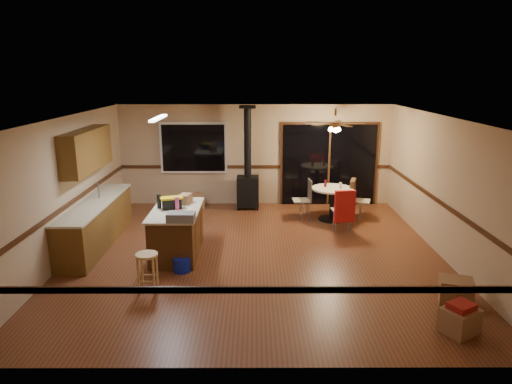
{
  "coord_description": "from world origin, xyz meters",
  "views": [
    {
      "loc": [
        -0.02,
        -8.17,
        3.36
      ],
      "look_at": [
        0.0,
        0.3,
        1.15
      ],
      "focal_mm": 32.0,
      "sensor_mm": 36.0,
      "label": 1
    }
  ],
  "objects_px": {
    "wood_stove": "(248,181)",
    "toolbox_black": "(172,204)",
    "chair_left": "(306,195)",
    "chair_near": "(344,206)",
    "kitchen_island": "(177,232)",
    "bar_stool": "(148,272)",
    "blue_bucket": "(182,264)",
    "box_under_window": "(194,201)",
    "box_corner_a": "(460,321)",
    "box_corner_b": "(456,291)",
    "toolbox_grey": "(181,217)",
    "dining_table": "(332,198)",
    "chair_right": "(354,194)"
  },
  "relations": [
    {
      "from": "wood_stove",
      "to": "toolbox_black",
      "type": "xyz_separation_m",
      "value": [
        -1.38,
        -3.02,
        0.27
      ]
    },
    {
      "from": "chair_left",
      "to": "chair_near",
      "type": "bearing_deg",
      "value": -54.11
    },
    {
      "from": "kitchen_island",
      "to": "chair_near",
      "type": "xyz_separation_m",
      "value": [
        3.4,
        1.21,
        0.14
      ]
    },
    {
      "from": "bar_stool",
      "to": "blue_bucket",
      "type": "xyz_separation_m",
      "value": [
        0.42,
        0.75,
        -0.19
      ]
    },
    {
      "from": "kitchen_island",
      "to": "chair_near",
      "type": "relative_size",
      "value": 2.4
    },
    {
      "from": "blue_bucket",
      "to": "box_under_window",
      "type": "xyz_separation_m",
      "value": [
        -0.29,
        3.88,
        0.05
      ]
    },
    {
      "from": "toolbox_black",
      "to": "bar_stool",
      "type": "relative_size",
      "value": 0.54
    },
    {
      "from": "chair_left",
      "to": "box_corner_a",
      "type": "height_order",
      "value": "chair_left"
    },
    {
      "from": "toolbox_black",
      "to": "box_under_window",
      "type": "distance_m",
      "value": 3.17
    },
    {
      "from": "box_corner_a",
      "to": "box_corner_b",
      "type": "relative_size",
      "value": 0.96
    },
    {
      "from": "kitchen_island",
      "to": "chair_left",
      "type": "xyz_separation_m",
      "value": [
        2.69,
        2.2,
        0.14
      ]
    },
    {
      "from": "box_corner_a",
      "to": "chair_left",
      "type": "bearing_deg",
      "value": 107.14
    },
    {
      "from": "wood_stove",
      "to": "toolbox_grey",
      "type": "height_order",
      "value": "wood_stove"
    },
    {
      "from": "chair_near",
      "to": "bar_stool",
      "type": "bearing_deg",
      "value": -142.82
    },
    {
      "from": "kitchen_island",
      "to": "dining_table",
      "type": "xyz_separation_m",
      "value": [
        3.28,
        2.09,
        0.08
      ]
    },
    {
      "from": "chair_right",
      "to": "box_corner_a",
      "type": "distance_m",
      "value": 4.97
    },
    {
      "from": "toolbox_black",
      "to": "chair_right",
      "type": "bearing_deg",
      "value": 29.1
    },
    {
      "from": "bar_stool",
      "to": "box_corner_a",
      "type": "distance_m",
      "value": 4.59
    },
    {
      "from": "bar_stool",
      "to": "chair_left",
      "type": "height_order",
      "value": "chair_left"
    },
    {
      "from": "dining_table",
      "to": "box_under_window",
      "type": "relative_size",
      "value": 2.12
    },
    {
      "from": "dining_table",
      "to": "box_corner_a",
      "type": "relative_size",
      "value": 2.12
    },
    {
      "from": "toolbox_grey",
      "to": "chair_right",
      "type": "relative_size",
      "value": 0.68
    },
    {
      "from": "chair_near",
      "to": "blue_bucket",
      "type": "bearing_deg",
      "value": -148.07
    },
    {
      "from": "blue_bucket",
      "to": "dining_table",
      "type": "xyz_separation_m",
      "value": [
        3.08,
        2.88,
        0.41
      ]
    },
    {
      "from": "chair_near",
      "to": "chair_right",
      "type": "height_order",
      "value": "same"
    },
    {
      "from": "blue_bucket",
      "to": "box_under_window",
      "type": "relative_size",
      "value": 0.68
    },
    {
      "from": "bar_stool",
      "to": "box_under_window",
      "type": "distance_m",
      "value": 4.64
    },
    {
      "from": "toolbox_grey",
      "to": "chair_left",
      "type": "relative_size",
      "value": 0.92
    },
    {
      "from": "chair_right",
      "to": "blue_bucket",
      "type": "bearing_deg",
      "value": -140.4
    },
    {
      "from": "toolbox_grey",
      "to": "chair_near",
      "type": "distance_m",
      "value": 3.75
    },
    {
      "from": "toolbox_grey",
      "to": "blue_bucket",
      "type": "relative_size",
      "value": 1.57
    },
    {
      "from": "dining_table",
      "to": "chair_right",
      "type": "xyz_separation_m",
      "value": [
        0.53,
        0.11,
        0.06
      ]
    },
    {
      "from": "bar_stool",
      "to": "box_under_window",
      "type": "height_order",
      "value": "bar_stool"
    },
    {
      "from": "kitchen_island",
      "to": "chair_left",
      "type": "distance_m",
      "value": 3.47
    },
    {
      "from": "toolbox_black",
      "to": "box_corner_b",
      "type": "distance_m",
      "value": 5.05
    },
    {
      "from": "chair_near",
      "to": "box_corner_b",
      "type": "height_order",
      "value": "chair_near"
    },
    {
      "from": "chair_near",
      "to": "box_corner_a",
      "type": "height_order",
      "value": "chair_near"
    },
    {
      "from": "toolbox_grey",
      "to": "blue_bucket",
      "type": "bearing_deg",
      "value": -95.78
    },
    {
      "from": "chair_near",
      "to": "chair_left",
      "type": "bearing_deg",
      "value": 125.89
    },
    {
      "from": "toolbox_grey",
      "to": "bar_stool",
      "type": "distance_m",
      "value": 1.13
    },
    {
      "from": "toolbox_black",
      "to": "chair_near",
      "type": "xyz_separation_m",
      "value": [
        3.48,
        1.17,
        -0.4
      ]
    },
    {
      "from": "blue_bucket",
      "to": "toolbox_grey",
      "type": "bearing_deg",
      "value": 84.22
    },
    {
      "from": "bar_stool",
      "to": "box_corner_a",
      "type": "relative_size",
      "value": 1.41
    },
    {
      "from": "bar_stool",
      "to": "toolbox_grey",
      "type": "bearing_deg",
      "value": 62.51
    },
    {
      "from": "bar_stool",
      "to": "dining_table",
      "type": "height_order",
      "value": "dining_table"
    },
    {
      "from": "toolbox_grey",
      "to": "chair_right",
      "type": "xyz_separation_m",
      "value": [
        3.6,
        2.92,
        -0.38
      ]
    },
    {
      "from": "kitchen_island",
      "to": "box_corner_b",
      "type": "height_order",
      "value": "kitchen_island"
    },
    {
      "from": "toolbox_grey",
      "to": "chair_left",
      "type": "xyz_separation_m",
      "value": [
        2.48,
        2.92,
        -0.39
      ]
    },
    {
      "from": "blue_bucket",
      "to": "box_corner_a",
      "type": "height_order",
      "value": "box_corner_a"
    },
    {
      "from": "bar_stool",
      "to": "box_corner_b",
      "type": "xyz_separation_m",
      "value": [
        4.71,
        -0.4,
        -0.13
      ]
    }
  ]
}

